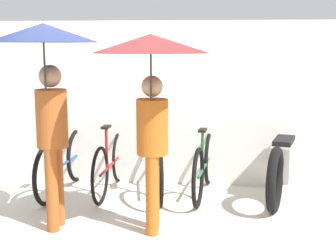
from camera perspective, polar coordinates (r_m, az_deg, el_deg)
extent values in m
plane|color=beige|center=(4.67, -7.45, -14.35)|extent=(30.00, 30.00, 0.00)
cube|color=silver|center=(6.46, -3.65, 2.76)|extent=(10.84, 0.12, 2.23)
torus|color=black|center=(6.75, -10.99, -3.50)|extent=(0.12, 0.75, 0.75)
torus|color=black|center=(5.82, -14.54, -5.78)|extent=(0.12, 0.75, 0.75)
cylinder|color=#19478C|center=(6.28, -12.63, -4.55)|extent=(0.12, 1.04, 0.04)
cylinder|color=#19478C|center=(6.07, -13.34, -2.91)|extent=(0.04, 0.04, 0.45)
cube|color=black|center=(6.02, -13.43, -0.69)|extent=(0.11, 0.21, 0.03)
cylinder|color=#19478C|center=(6.69, -11.08, -0.68)|extent=(0.04, 0.04, 0.67)
cylinder|color=#19478C|center=(6.64, -11.17, 2.18)|extent=(0.44, 0.06, 0.03)
torus|color=black|center=(6.66, -5.97, -3.71)|extent=(0.07, 0.71, 0.71)
torus|color=black|center=(5.72, -8.27, -6.03)|extent=(0.07, 0.71, 0.71)
cylinder|color=maroon|center=(6.19, -7.03, -4.78)|extent=(0.08, 1.01, 0.04)
cylinder|color=maroon|center=(5.96, -7.50, -2.75)|extent=(0.04, 0.04, 0.53)
cube|color=black|center=(5.91, -7.56, -0.11)|extent=(0.10, 0.20, 0.03)
cylinder|color=maroon|center=(6.59, -6.03, -0.77)|extent=(0.04, 0.04, 0.70)
cylinder|color=maroon|center=(6.53, -6.08, 2.23)|extent=(0.44, 0.05, 0.03)
torus|color=black|center=(6.56, -1.66, -3.66)|extent=(0.18, 0.76, 0.76)
torus|color=black|center=(5.58, -1.06, -6.08)|extent=(0.18, 0.76, 0.76)
cylinder|color=#A59E93|center=(6.07, -1.38, -4.77)|extent=(0.20, 1.01, 0.04)
cylinder|color=#A59E93|center=(5.84, -1.29, -2.77)|extent=(0.04, 0.04, 0.51)
cube|color=black|center=(5.78, -1.30, -0.14)|extent=(0.12, 0.21, 0.03)
cylinder|color=#A59E93|center=(6.50, -1.67, -0.92)|extent=(0.04, 0.04, 0.64)
cylinder|color=#A59E93|center=(6.45, -1.69, 1.87)|extent=(0.44, 0.10, 0.03)
torus|color=black|center=(6.53, 5.04, -3.91)|extent=(0.15, 0.73, 0.73)
torus|color=black|center=(5.56, 3.69, -6.32)|extent=(0.15, 0.73, 0.73)
cylinder|color=#19662D|center=(6.04, 4.42, -5.02)|extent=(0.17, 1.01, 0.04)
cylinder|color=#19662D|center=(5.81, 4.21, -3.07)|extent=(0.04, 0.04, 0.50)
cube|color=black|center=(5.76, 4.25, -0.51)|extent=(0.12, 0.21, 0.03)
cylinder|color=#19662D|center=(6.46, 5.09, -0.98)|extent=(0.04, 0.04, 0.68)
cylinder|color=#19662D|center=(6.40, 5.13, 2.00)|extent=(0.44, 0.09, 0.03)
cylinder|color=#9E4C1E|center=(5.15, -13.31, -7.05)|extent=(0.13, 0.13, 0.87)
cylinder|color=#9E4C1E|center=(4.98, -13.97, -7.63)|extent=(0.13, 0.13, 0.87)
cylinder|color=#9E4C1E|center=(4.90, -13.98, 0.89)|extent=(0.32, 0.32, 0.59)
sphere|color=tan|center=(4.86, -14.19, 5.92)|extent=(0.23, 0.23, 0.23)
cylinder|color=#332D28|center=(4.73, -14.73, 5.41)|extent=(0.02, 0.02, 0.73)
cone|color=#19234C|center=(4.72, -14.98, 10.93)|extent=(1.05, 1.05, 0.18)
cylinder|color=#B25619|center=(4.93, -1.81, -7.84)|extent=(0.13, 0.13, 0.82)
cylinder|color=#B25619|center=(4.76, -1.96, -8.49)|extent=(0.13, 0.13, 0.82)
cylinder|color=#B25619|center=(4.68, -1.93, -0.10)|extent=(0.32, 0.32, 0.56)
sphere|color=tan|center=(4.63, -1.96, 4.85)|extent=(0.21, 0.21, 0.21)
cylinder|color=#332D28|center=(4.49, -2.08, 4.39)|extent=(0.02, 0.02, 0.70)
cone|color=#591919|center=(4.47, -2.12, 10.02)|extent=(1.12, 1.12, 0.18)
torus|color=black|center=(6.84, 14.57, -3.36)|extent=(0.32, 0.77, 0.77)
torus|color=black|center=(5.52, 12.91, -6.42)|extent=(0.32, 0.77, 0.77)
cube|color=#ADA89E|center=(6.16, 13.86, -4.01)|extent=(0.44, 0.79, 0.44)
cube|color=black|center=(6.10, 13.96, -1.73)|extent=(0.36, 0.57, 0.06)
cylinder|color=#B2B2B7|center=(6.74, 14.77, 1.20)|extent=(0.57, 0.19, 0.03)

